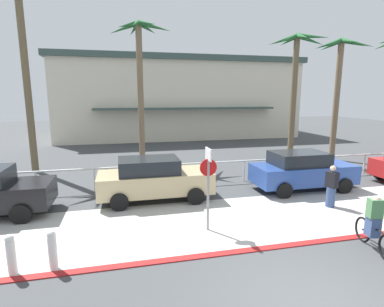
{
  "coord_description": "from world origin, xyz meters",
  "views": [
    {
      "loc": [
        -3.39,
        -4.64,
        4.05
      ],
      "look_at": [
        -0.87,
        6.0,
        1.97
      ],
      "focal_mm": 28.12,
      "sensor_mm": 36.0,
      "label": 1
    }
  ],
  "objects_px": {
    "stop_sign_bike_lane": "(208,177)",
    "cyclist_black_0": "(374,225)",
    "palm_tree_3": "(296,67)",
    "palm_tree_4": "(340,70)",
    "bollard_1": "(11,254)",
    "pedestrian_1": "(331,188)",
    "palm_tree_2": "(140,59)",
    "bollard_2": "(53,250)",
    "palm_tree_1": "(22,37)",
    "car_tan_1": "(154,179)",
    "car_blue_2": "(302,170)"
  },
  "relations": [
    {
      "from": "palm_tree_2",
      "to": "car_tan_1",
      "type": "relative_size",
      "value": 1.89
    },
    {
      "from": "palm_tree_4",
      "to": "car_tan_1",
      "type": "distance_m",
      "value": 13.94
    },
    {
      "from": "car_tan_1",
      "to": "car_blue_2",
      "type": "height_order",
      "value": "same"
    },
    {
      "from": "palm_tree_2",
      "to": "pedestrian_1",
      "type": "height_order",
      "value": "palm_tree_2"
    },
    {
      "from": "bollard_2",
      "to": "cyclist_black_0",
      "type": "height_order",
      "value": "cyclist_black_0"
    },
    {
      "from": "pedestrian_1",
      "to": "car_blue_2",
      "type": "bearing_deg",
      "value": 85.23
    },
    {
      "from": "bollard_1",
      "to": "car_tan_1",
      "type": "xyz_separation_m",
      "value": [
        3.73,
        4.39,
        0.35
      ]
    },
    {
      "from": "bollard_2",
      "to": "palm_tree_1",
      "type": "height_order",
      "value": "palm_tree_1"
    },
    {
      "from": "palm_tree_2",
      "to": "cyclist_black_0",
      "type": "height_order",
      "value": "palm_tree_2"
    },
    {
      "from": "bollard_2",
      "to": "car_blue_2",
      "type": "height_order",
      "value": "car_blue_2"
    },
    {
      "from": "palm_tree_2",
      "to": "palm_tree_3",
      "type": "xyz_separation_m",
      "value": [
        9.35,
        -1.31,
        -0.37
      ]
    },
    {
      "from": "stop_sign_bike_lane",
      "to": "cyclist_black_0",
      "type": "distance_m",
      "value": 4.62
    },
    {
      "from": "palm_tree_3",
      "to": "palm_tree_1",
      "type": "bearing_deg",
      "value": 178.19
    },
    {
      "from": "stop_sign_bike_lane",
      "to": "pedestrian_1",
      "type": "distance_m",
      "value": 5.14
    },
    {
      "from": "palm_tree_4",
      "to": "pedestrian_1",
      "type": "bearing_deg",
      "value": -128.29
    },
    {
      "from": "car_blue_2",
      "to": "car_tan_1",
      "type": "bearing_deg",
      "value": 178.69
    },
    {
      "from": "bollard_1",
      "to": "pedestrian_1",
      "type": "relative_size",
      "value": 0.63
    },
    {
      "from": "palm_tree_3",
      "to": "pedestrian_1",
      "type": "relative_size",
      "value": 4.93
    },
    {
      "from": "stop_sign_bike_lane",
      "to": "palm_tree_1",
      "type": "height_order",
      "value": "palm_tree_1"
    },
    {
      "from": "car_tan_1",
      "to": "palm_tree_2",
      "type": "bearing_deg",
      "value": 89.64
    },
    {
      "from": "stop_sign_bike_lane",
      "to": "bollard_1",
      "type": "distance_m",
      "value": 5.3
    },
    {
      "from": "cyclist_black_0",
      "to": "pedestrian_1",
      "type": "distance_m",
      "value": 3.13
    },
    {
      "from": "palm_tree_2",
      "to": "car_tan_1",
      "type": "distance_m",
      "value": 8.68
    },
    {
      "from": "bollard_2",
      "to": "palm_tree_2",
      "type": "distance_m",
      "value": 12.92
    },
    {
      "from": "palm_tree_4",
      "to": "car_blue_2",
      "type": "relative_size",
      "value": 1.71
    },
    {
      "from": "car_tan_1",
      "to": "car_blue_2",
      "type": "distance_m",
      "value": 6.45
    },
    {
      "from": "pedestrian_1",
      "to": "stop_sign_bike_lane",
      "type": "bearing_deg",
      "value": -170.27
    },
    {
      "from": "car_tan_1",
      "to": "pedestrian_1",
      "type": "bearing_deg",
      "value": -20.13
    },
    {
      "from": "bollard_2",
      "to": "car_tan_1",
      "type": "distance_m",
      "value": 5.24
    },
    {
      "from": "palm_tree_3",
      "to": "car_tan_1",
      "type": "distance_m",
      "value": 11.98
    },
    {
      "from": "bollard_2",
      "to": "car_tan_1",
      "type": "xyz_separation_m",
      "value": [
        2.86,
        4.37,
        0.35
      ]
    },
    {
      "from": "stop_sign_bike_lane",
      "to": "palm_tree_1",
      "type": "xyz_separation_m",
      "value": [
        -7.14,
        9.21,
        5.33
      ]
    },
    {
      "from": "palm_tree_4",
      "to": "car_blue_2",
      "type": "bearing_deg",
      "value": -137.23
    },
    {
      "from": "palm_tree_4",
      "to": "cyclist_black_0",
      "type": "height_order",
      "value": "palm_tree_4"
    },
    {
      "from": "palm_tree_4",
      "to": "pedestrian_1",
      "type": "relative_size",
      "value": 4.77
    },
    {
      "from": "palm_tree_3",
      "to": "palm_tree_4",
      "type": "relative_size",
      "value": 1.03
    },
    {
      "from": "palm_tree_1",
      "to": "car_tan_1",
      "type": "xyz_separation_m",
      "value": [
        5.85,
        -6.06,
        -6.13
      ]
    },
    {
      "from": "stop_sign_bike_lane",
      "to": "palm_tree_2",
      "type": "distance_m",
      "value": 11.06
    },
    {
      "from": "palm_tree_1",
      "to": "palm_tree_4",
      "type": "bearing_deg",
      "value": -3.21
    },
    {
      "from": "bollard_2",
      "to": "pedestrian_1",
      "type": "distance_m",
      "value": 9.36
    },
    {
      "from": "car_tan_1",
      "to": "pedestrian_1",
      "type": "relative_size",
      "value": 2.79
    },
    {
      "from": "cyclist_black_0",
      "to": "palm_tree_4",
      "type": "bearing_deg",
      "value": 56.66
    },
    {
      "from": "stop_sign_bike_lane",
      "to": "bollard_1",
      "type": "relative_size",
      "value": 2.56
    },
    {
      "from": "stop_sign_bike_lane",
      "to": "car_tan_1",
      "type": "distance_m",
      "value": 3.5
    },
    {
      "from": "palm_tree_4",
      "to": "car_blue_2",
      "type": "height_order",
      "value": "palm_tree_4"
    },
    {
      "from": "car_blue_2",
      "to": "cyclist_black_0",
      "type": "bearing_deg",
      "value": -102.82
    },
    {
      "from": "car_blue_2",
      "to": "pedestrian_1",
      "type": "distance_m",
      "value": 2.16
    },
    {
      "from": "bollard_1",
      "to": "car_blue_2",
      "type": "distance_m",
      "value": 11.03
    },
    {
      "from": "cyclist_black_0",
      "to": "car_tan_1",
      "type": "bearing_deg",
      "value": 135.08
    },
    {
      "from": "car_tan_1",
      "to": "stop_sign_bike_lane",
      "type": "bearing_deg",
      "value": -67.75
    }
  ]
}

